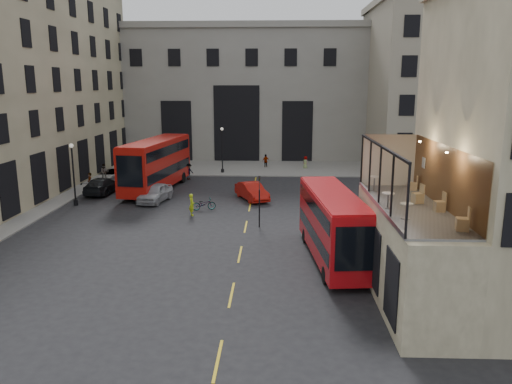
{
  "coord_description": "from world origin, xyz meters",
  "views": [
    {
      "loc": [
        0.11,
        -23.03,
        10.3
      ],
      "look_at": [
        -1.18,
        10.26,
        3.0
      ],
      "focal_mm": 35.0,
      "sensor_mm": 36.0,
      "label": 1
    }
  ],
  "objects_px": {
    "street_lamp_b": "(222,153)",
    "cafe_chair_d": "(414,186)",
    "bus_near": "(332,222)",
    "pedestrian_a": "(105,172)",
    "street_lamp_a": "(74,178)",
    "cafe_table_mid": "(388,198)",
    "car_c": "(102,186)",
    "car_a": "(155,193)",
    "cafe_table_near": "(406,208)",
    "pedestrian_c": "(266,161)",
    "cafe_table_far": "(374,181)",
    "pedestrian_e": "(90,182)",
    "cafe_chair_b": "(440,206)",
    "bus_far": "(156,162)",
    "cafe_chair_c": "(418,197)",
    "traffic_light_far": "(131,160)",
    "pedestrian_b": "(189,172)",
    "cyclist": "(192,205)",
    "pedestrian_d": "(305,163)",
    "bicycle": "(204,204)",
    "traffic_light_near": "(259,195)",
    "car_b": "(252,191)"
  },
  "relations": [
    {
      "from": "cyclist",
      "to": "pedestrian_b",
      "type": "height_order",
      "value": "cyclist"
    },
    {
      "from": "car_c",
      "to": "car_a",
      "type": "bearing_deg",
      "value": 155.61
    },
    {
      "from": "bus_near",
      "to": "cafe_chair_b",
      "type": "distance_m",
      "value": 7.76
    },
    {
      "from": "bus_far",
      "to": "cafe_table_far",
      "type": "xyz_separation_m",
      "value": [
        16.92,
        -20.93,
        2.34
      ]
    },
    {
      "from": "street_lamp_b",
      "to": "bus_near",
      "type": "xyz_separation_m",
      "value": [
        9.5,
        -28.73,
        -0.09
      ]
    },
    {
      "from": "traffic_light_near",
      "to": "bus_near",
      "type": "bearing_deg",
      "value": -56.23
    },
    {
      "from": "bus_far",
      "to": "cafe_chair_d",
      "type": "bearing_deg",
      "value": -47.3
    },
    {
      "from": "street_lamp_b",
      "to": "traffic_light_far",
      "type": "bearing_deg",
      "value": -146.31
    },
    {
      "from": "traffic_light_far",
      "to": "bus_far",
      "type": "height_order",
      "value": "bus_far"
    },
    {
      "from": "pedestrian_e",
      "to": "cafe_chair_b",
      "type": "bearing_deg",
      "value": 23.22
    },
    {
      "from": "pedestrian_a",
      "to": "cafe_table_far",
      "type": "height_order",
      "value": "cafe_table_far"
    },
    {
      "from": "traffic_light_far",
      "to": "cafe_table_mid",
      "type": "xyz_separation_m",
      "value": [
        20.37,
        -28.3,
        2.66
      ]
    },
    {
      "from": "bicycle",
      "to": "cafe_table_far",
      "type": "distance_m",
      "value": 17.95
    },
    {
      "from": "traffic_light_near",
      "to": "bus_near",
      "type": "height_order",
      "value": "bus_near"
    },
    {
      "from": "cafe_chair_b",
      "to": "cafe_table_mid",
      "type": "bearing_deg",
      "value": 166.91
    },
    {
      "from": "street_lamp_b",
      "to": "pedestrian_d",
      "type": "xyz_separation_m",
      "value": [
        9.82,
        3.39,
        -1.61
      ]
    },
    {
      "from": "street_lamp_b",
      "to": "cafe_chair_d",
      "type": "bearing_deg",
      "value": -65.65
    },
    {
      "from": "pedestrian_c",
      "to": "cafe_chair_c",
      "type": "distance_m",
      "value": 38.21
    },
    {
      "from": "cafe_table_far",
      "to": "cafe_table_near",
      "type": "bearing_deg",
      "value": -87.34
    },
    {
      "from": "street_lamp_a",
      "to": "cafe_chair_b",
      "type": "height_order",
      "value": "cafe_chair_b"
    },
    {
      "from": "pedestrian_c",
      "to": "cyclist",
      "type": "bearing_deg",
      "value": 49.45
    },
    {
      "from": "street_lamp_a",
      "to": "cafe_table_mid",
      "type": "distance_m",
      "value": 29.03
    },
    {
      "from": "street_lamp_b",
      "to": "bus_far",
      "type": "distance_m",
      "value": 10.94
    },
    {
      "from": "street_lamp_b",
      "to": "pedestrian_c",
      "type": "relative_size",
      "value": 3.13
    },
    {
      "from": "pedestrian_c",
      "to": "pedestrian_b",
      "type": "bearing_deg",
      "value": 16.52
    },
    {
      "from": "cafe_table_far",
      "to": "car_a",
      "type": "bearing_deg",
      "value": 134.9
    },
    {
      "from": "car_a",
      "to": "pedestrian_b",
      "type": "height_order",
      "value": "pedestrian_b"
    },
    {
      "from": "cyclist",
      "to": "pedestrian_d",
      "type": "bearing_deg",
      "value": -44.98
    },
    {
      "from": "bus_near",
      "to": "pedestrian_c",
      "type": "height_order",
      "value": "bus_near"
    },
    {
      "from": "cafe_table_mid",
      "to": "cafe_chair_d",
      "type": "height_order",
      "value": "cafe_chair_d"
    },
    {
      "from": "cyclist",
      "to": "cafe_chair_c",
      "type": "xyz_separation_m",
      "value": [
        13.51,
        -14.26,
        4.0
      ]
    },
    {
      "from": "car_a",
      "to": "cyclist",
      "type": "xyz_separation_m",
      "value": [
        4.01,
        -4.55,
        0.08
      ]
    },
    {
      "from": "car_c",
      "to": "pedestrian_e",
      "type": "relative_size",
      "value": 2.86
    },
    {
      "from": "pedestrian_a",
      "to": "cafe_table_mid",
      "type": "bearing_deg",
      "value": -63.77
    },
    {
      "from": "car_b",
      "to": "car_a",
      "type": "bearing_deg",
      "value": 162.46
    },
    {
      "from": "cyclist",
      "to": "cafe_table_far",
      "type": "distance_m",
      "value": 17.07
    },
    {
      "from": "pedestrian_b",
      "to": "cafe_table_far",
      "type": "xyz_separation_m",
      "value": [
        14.74,
        -26.45,
        4.24
      ]
    },
    {
      "from": "bicycle",
      "to": "cafe_chair_c",
      "type": "distance_m",
      "value": 20.97
    },
    {
      "from": "cafe_table_near",
      "to": "pedestrian_c",
      "type": "bearing_deg",
      "value": 99.62
    },
    {
      "from": "pedestrian_e",
      "to": "cafe_table_near",
      "type": "distance_m",
      "value": 34.99
    },
    {
      "from": "cyclist",
      "to": "cafe_chair_d",
      "type": "distance_m",
      "value": 18.46
    },
    {
      "from": "car_a",
      "to": "pedestrian_e",
      "type": "xyz_separation_m",
      "value": [
        -7.28,
        3.88,
        0.12
      ]
    },
    {
      "from": "cafe_chair_b",
      "to": "cafe_chair_d",
      "type": "xyz_separation_m",
      "value": [
        0.08,
        4.63,
        -0.04
      ]
    },
    {
      "from": "bus_near",
      "to": "cafe_table_mid",
      "type": "bearing_deg",
      "value": -71.42
    },
    {
      "from": "traffic_light_far",
      "to": "pedestrian_d",
      "type": "xyz_separation_m",
      "value": [
        18.82,
        9.39,
        -1.64
      ]
    },
    {
      "from": "bus_near",
      "to": "pedestrian_a",
      "type": "distance_m",
      "value": 32.56
    },
    {
      "from": "bus_near",
      "to": "pedestrian_e",
      "type": "distance_m",
      "value": 28.01
    },
    {
      "from": "car_a",
      "to": "cafe_table_near",
      "type": "xyz_separation_m",
      "value": [
        16.21,
        -21.72,
        4.25
      ]
    },
    {
      "from": "street_lamp_a",
      "to": "cafe_table_mid",
      "type": "bearing_deg",
      "value": -39.28
    },
    {
      "from": "pedestrian_e",
      "to": "cafe_table_far",
      "type": "bearing_deg",
      "value": 26.44
    }
  ]
}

